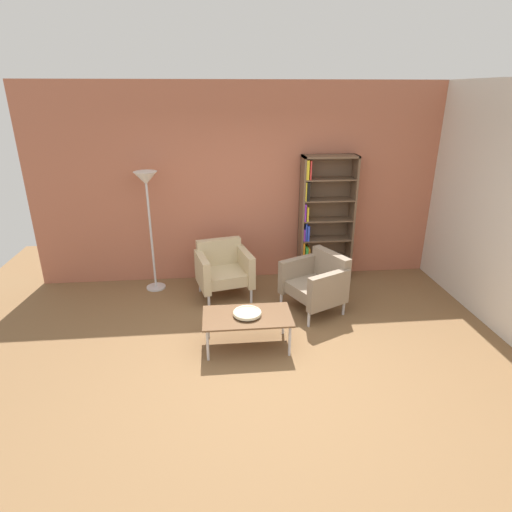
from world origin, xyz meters
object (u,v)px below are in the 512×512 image
object	(u,v)px
coffee_table_low	(247,318)
floor_lamp_torchiere	(147,193)
armchair_by_bookshelf	(317,282)
bookshelf_tall	(322,220)
decorative_bowl	(247,313)
armchair_near_window	(223,268)

from	to	relation	value
coffee_table_low	floor_lamp_torchiere	bearing A→B (deg)	126.70
coffee_table_low	armchair_by_bookshelf	bearing A→B (deg)	38.47
bookshelf_tall	coffee_table_low	world-z (taller)	bookshelf_tall
decorative_bowl	coffee_table_low	bearing A→B (deg)	0.00
coffee_table_low	armchair_near_window	bearing A→B (deg)	100.03
bookshelf_tall	armchair_by_bookshelf	distance (m)	1.21
coffee_table_low	floor_lamp_torchiere	world-z (taller)	floor_lamp_torchiere
armchair_by_bookshelf	floor_lamp_torchiere	distance (m)	2.61
bookshelf_tall	armchair_near_window	world-z (taller)	bookshelf_tall
armchair_near_window	floor_lamp_torchiere	bearing A→B (deg)	148.67
armchair_near_window	armchair_by_bookshelf	world-z (taller)	same
decorative_bowl	armchair_near_window	bearing A→B (deg)	100.03
floor_lamp_torchiere	coffee_table_low	bearing A→B (deg)	-53.30
floor_lamp_torchiere	bookshelf_tall	bearing A→B (deg)	3.79
coffee_table_low	armchair_near_window	world-z (taller)	armchair_near_window
coffee_table_low	floor_lamp_torchiere	distance (m)	2.34
bookshelf_tall	decorative_bowl	distance (m)	2.29
armchair_near_window	coffee_table_low	bearing A→B (deg)	-93.24
bookshelf_tall	floor_lamp_torchiere	distance (m)	2.58
coffee_table_low	decorative_bowl	distance (m)	0.07
bookshelf_tall	armchair_by_bookshelf	size ratio (longest dim) A/B	2.07
coffee_table_low	armchair_by_bookshelf	world-z (taller)	armchair_by_bookshelf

